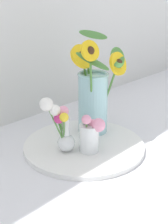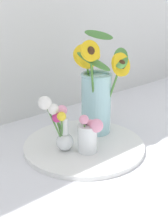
% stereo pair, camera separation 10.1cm
% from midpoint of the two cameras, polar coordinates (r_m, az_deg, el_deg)
% --- Properties ---
extents(ground_plane, '(6.00, 6.00, 0.00)m').
position_cam_midpoint_polar(ground_plane, '(1.02, 8.65, -8.26)').
color(ground_plane, silver).
extents(serving_tray, '(0.41, 0.41, 0.02)m').
position_cam_midpoint_polar(serving_tray, '(1.06, 2.74, -6.21)').
color(serving_tray, white).
rests_on(serving_tray, ground_plane).
extents(mason_jar_sunflowers, '(0.23, 0.22, 0.36)m').
position_cam_midpoint_polar(mason_jar_sunflowers, '(1.10, 4.97, 3.11)').
color(mason_jar_sunflowers, '#9ED1D6').
rests_on(mason_jar_sunflowers, serving_tray).
extents(vase_small_center, '(0.07, 0.08, 0.13)m').
position_cam_midpoint_polar(vase_small_center, '(0.98, 3.80, -4.10)').
color(vase_small_center, white).
rests_on(vase_small_center, serving_tray).
extents(vase_bulb_right, '(0.10, 0.08, 0.19)m').
position_cam_midpoint_polar(vase_bulb_right, '(0.98, -1.60, -2.43)').
color(vase_bulb_right, white).
rests_on(vase_bulb_right, serving_tray).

